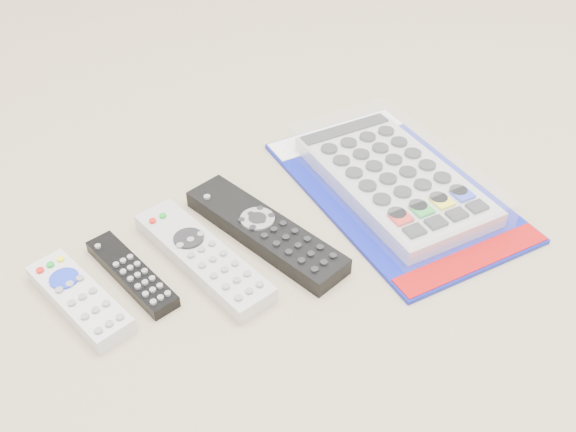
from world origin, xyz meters
TOP-DOWN VIEW (x-y plane):
  - remote_small_grey at (-0.20, 0.06)m, footprint 0.06×0.16m
  - remote_slim_black at (-0.14, 0.06)m, footprint 0.04×0.15m
  - remote_silver_dvd at (-0.06, 0.02)m, footprint 0.06×0.22m
  - remote_large_black at (0.03, 0.01)m, footprint 0.08×0.25m
  - jumbo_remote_packaged at (0.23, -0.02)m, footprint 0.29×0.40m

SIDE VIEW (x-z plane):
  - remote_slim_black at x=-0.14m, z-range 0.00..0.02m
  - remote_small_grey at x=-0.20m, z-range 0.00..0.02m
  - remote_silver_dvd at x=-0.06m, z-range 0.00..0.02m
  - remote_large_black at x=0.03m, z-range 0.00..0.03m
  - jumbo_remote_packaged at x=0.23m, z-range 0.00..0.05m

